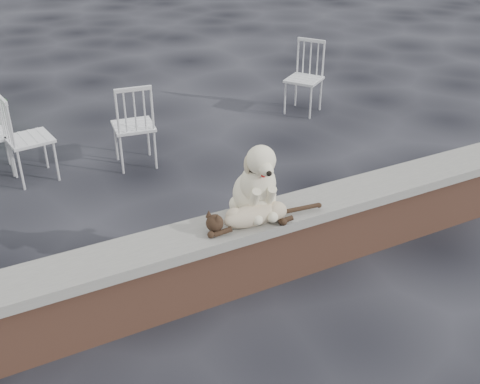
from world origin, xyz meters
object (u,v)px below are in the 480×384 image
cat (255,213)px  chair_d (304,78)px  chair_c (133,124)px  dog (255,176)px  chair_e (29,137)px

cat → chair_d: (2.39, 3.00, -0.20)m
chair_d → chair_c: 2.54m
dog → chair_d: bearing=60.5°
chair_d → cat: bearing=-73.0°
cat → chair_d: size_ratio=1.16×
cat → chair_c: 2.51m
cat → chair_e: (-1.15, 2.66, -0.20)m
dog → cat: dog is taller
dog → cat: 0.27m
dog → cat: (-0.08, -0.15, -0.21)m
chair_d → chair_c: bearing=-113.2°
cat → chair_e: size_ratio=1.16×
dog → chair_c: bearing=103.9°
dog → chair_e: size_ratio=0.65×
chair_d → chair_e: 3.55m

